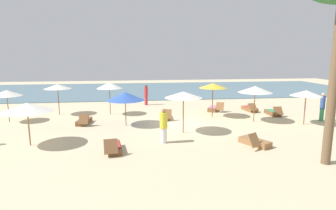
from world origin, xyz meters
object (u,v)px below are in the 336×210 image
(lounger_2, at_px, (273,113))
(lounger_3, at_px, (250,109))
(umbrella_4, at_px, (58,87))
(umbrella_8, at_px, (27,107))
(person_5, at_px, (146,95))
(lounger_1, at_px, (165,116))
(umbrella_7, at_px, (183,95))
(person_2, at_px, (322,107))
(umbrella_0, at_px, (306,93))
(umbrella_2, at_px, (109,85))
(person_1, at_px, (164,126))
(umbrella_6, at_px, (125,96))
(umbrella_3, at_px, (213,86))
(lounger_5, at_px, (84,121))
(umbrella_1, at_px, (7,93))
(lounger_0, at_px, (214,108))
(lounger_4, at_px, (114,147))
(umbrella_5, at_px, (255,89))
(lounger_6, at_px, (255,142))

(lounger_2, distance_m, lounger_3, 1.91)
(umbrella_4, relative_size, umbrella_8, 0.94)
(umbrella_8, height_order, person_5, umbrella_8)
(umbrella_8, height_order, lounger_1, umbrella_8)
(umbrella_7, height_order, lounger_3, umbrella_7)
(lounger_3, relative_size, person_2, 0.96)
(umbrella_0, xyz_separation_m, umbrella_2, (-11.92, 4.42, 0.16))
(umbrella_0, distance_m, person_1, 9.31)
(lounger_2, relative_size, person_1, 1.01)
(umbrella_0, relative_size, umbrella_6, 0.94)
(lounger_2, xyz_separation_m, person_2, (2.18, -2.09, 0.77))
(umbrella_3, distance_m, lounger_2, 4.86)
(umbrella_8, height_order, lounger_5, umbrella_8)
(umbrella_4, xyz_separation_m, lounger_1, (7.32, -2.30, -1.83))
(umbrella_4, relative_size, person_5, 1.26)
(umbrella_1, relative_size, lounger_0, 1.16)
(lounger_3, bearing_deg, umbrella_6, -160.75)
(person_1, bearing_deg, umbrella_1, 149.06)
(umbrella_0, height_order, person_2, umbrella_0)
(umbrella_3, xyz_separation_m, person_1, (-3.94, -5.22, -1.31))
(lounger_1, bearing_deg, lounger_5, -171.68)
(umbrella_8, xyz_separation_m, lounger_3, (13.62, 6.46, -1.65))
(lounger_1, distance_m, person_5, 5.53)
(umbrella_2, xyz_separation_m, lounger_3, (10.37, -0.03, -1.91))
(umbrella_0, relative_size, umbrella_7, 0.93)
(umbrella_6, relative_size, lounger_2, 1.31)
(person_2, bearing_deg, lounger_4, -162.31)
(umbrella_4, bearing_deg, person_1, -48.25)
(person_2, relative_size, person_5, 1.06)
(umbrella_5, height_order, lounger_4, umbrella_5)
(umbrella_1, height_order, umbrella_8, umbrella_8)
(lounger_0, distance_m, person_2, 7.23)
(person_2, bearing_deg, umbrella_3, 162.86)
(umbrella_2, bearing_deg, person_2, -15.38)
(lounger_4, bearing_deg, umbrella_1, 136.87)
(umbrella_5, bearing_deg, person_2, -5.47)
(umbrella_4, xyz_separation_m, lounger_5, (2.18, -3.05, -1.83))
(umbrella_4, bearing_deg, umbrella_6, -38.27)
(umbrella_1, height_order, lounger_4, umbrella_1)
(umbrella_5, bearing_deg, lounger_4, -151.99)
(umbrella_0, relative_size, person_2, 1.15)
(umbrella_0, xyz_separation_m, umbrella_5, (-2.72, 1.10, 0.14))
(lounger_6, bearing_deg, umbrella_4, 142.21)
(umbrella_7, xyz_separation_m, lounger_6, (2.93, -2.62, -1.92))
(lounger_2, relative_size, person_2, 0.93)
(lounger_3, distance_m, lounger_5, 12.05)
(umbrella_0, relative_size, umbrella_5, 0.92)
(lounger_6, bearing_deg, umbrella_6, 142.59)
(umbrella_3, relative_size, lounger_2, 1.36)
(umbrella_1, bearing_deg, lounger_6, -25.84)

